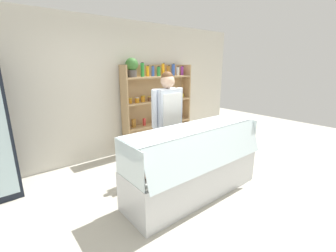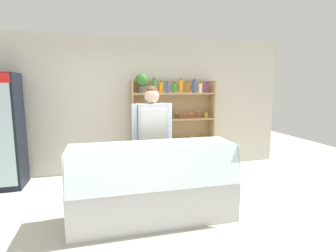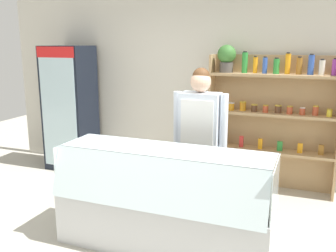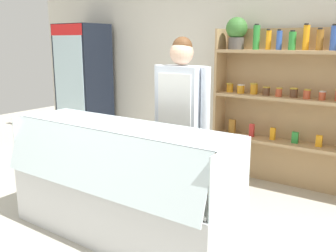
{
  "view_description": "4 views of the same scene",
  "coord_description": "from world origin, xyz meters",
  "px_view_note": "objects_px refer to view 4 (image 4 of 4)",
  "views": [
    {
      "loc": [
        -2.0,
        -2.01,
        1.84
      ],
      "look_at": [
        -0.03,
        0.41,
        0.99
      ],
      "focal_mm": 24.0,
      "sensor_mm": 36.0,
      "label": 1
    },
    {
      "loc": [
        -0.47,
        -3.11,
        1.73
      ],
      "look_at": [
        0.48,
        0.61,
        1.15
      ],
      "focal_mm": 28.0,
      "sensor_mm": 36.0,
      "label": 2
    },
    {
      "loc": [
        1.43,
        -3.12,
        2.02
      ],
      "look_at": [
        0.04,
        0.46,
        1.15
      ],
      "focal_mm": 40.0,
      "sensor_mm": 36.0,
      "label": 3
    },
    {
      "loc": [
        2.25,
        -2.21,
        1.69
      ],
      "look_at": [
        0.37,
        0.47,
        0.95
      ],
      "focal_mm": 40.0,
      "sensor_mm": 36.0,
      "label": 4
    }
  ],
  "objects_px": {
    "drinks_fridge": "(84,89)",
    "shop_clerk": "(181,110)",
    "shelving_unit": "(282,94)",
    "deli_display_case": "(120,202)"
  },
  "relations": [
    {
      "from": "drinks_fridge",
      "to": "deli_display_case",
      "type": "xyz_separation_m",
      "value": [
        2.31,
        -1.74,
        -0.66
      ]
    },
    {
      "from": "shelving_unit",
      "to": "shop_clerk",
      "type": "distance_m",
      "value": 1.34
    },
    {
      "from": "drinks_fridge",
      "to": "deli_display_case",
      "type": "bearing_deg",
      "value": -37.06
    },
    {
      "from": "shelving_unit",
      "to": "deli_display_case",
      "type": "relative_size",
      "value": 0.94
    },
    {
      "from": "drinks_fridge",
      "to": "shop_clerk",
      "type": "relative_size",
      "value": 1.12
    },
    {
      "from": "shelving_unit",
      "to": "shop_clerk",
      "type": "height_order",
      "value": "shelving_unit"
    },
    {
      "from": "drinks_fridge",
      "to": "shelving_unit",
      "type": "bearing_deg",
      "value": 4.08
    },
    {
      "from": "shop_clerk",
      "to": "drinks_fridge",
      "type": "bearing_deg",
      "value": 158.1
    },
    {
      "from": "drinks_fridge",
      "to": "shelving_unit",
      "type": "xyz_separation_m",
      "value": [
        3.04,
        0.22,
        0.14
      ]
    },
    {
      "from": "shop_clerk",
      "to": "deli_display_case",
      "type": "bearing_deg",
      "value": -100.19
    }
  ]
}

